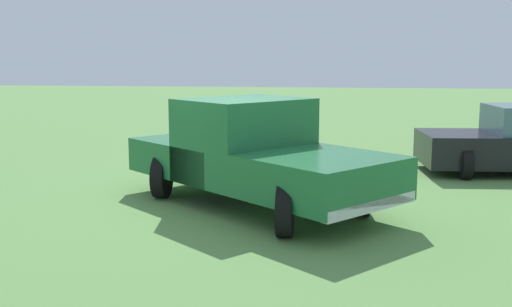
% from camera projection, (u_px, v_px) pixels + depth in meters
% --- Properties ---
extents(ground_plane, '(80.00, 80.00, 0.00)m').
position_uv_depth(ground_plane, '(229.00, 204.00, 10.37)').
color(ground_plane, '#5B8C47').
extents(pickup_truck, '(4.75, 5.06, 1.80)m').
position_uv_depth(pickup_truck, '(251.00, 151.00, 10.16)').
color(pickup_truck, black).
rests_on(pickup_truck, ground_plane).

